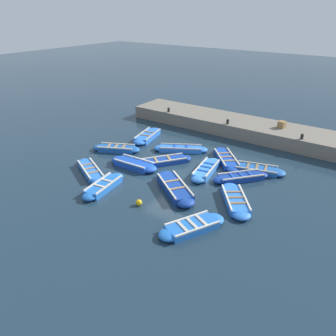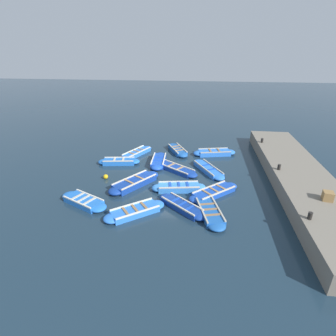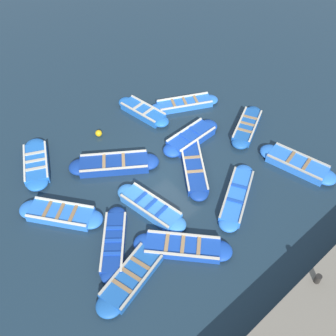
{
  "view_description": "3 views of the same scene",
  "coord_description": "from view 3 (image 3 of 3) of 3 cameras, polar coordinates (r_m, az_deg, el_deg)",
  "views": [
    {
      "loc": [
        14.32,
        10.0,
        8.94
      ],
      "look_at": [
        0.29,
        0.05,
        0.44
      ],
      "focal_mm": 35.0,
      "sensor_mm": 36.0,
      "label": 1
    },
    {
      "loc": [
        -2.36,
        16.14,
        8.1
      ],
      "look_at": [
        -0.25,
        -0.75,
        0.35
      ],
      "focal_mm": 28.0,
      "sensor_mm": 36.0,
      "label": 2
    },
    {
      "loc": [
        -8.87,
        7.53,
        12.79
      ],
      "look_at": [
        -0.07,
        -0.19,
        0.18
      ],
      "focal_mm": 42.0,
      "sensor_mm": 36.0,
      "label": 3
    }
  ],
  "objects": [
    {
      "name": "boat_broadside",
      "position": [
        15.82,
        -2.52,
        -5.75
      ],
      "size": [
        3.47,
        1.36,
        0.44
      ],
      "color": "#3884E0",
      "rests_on": "ground"
    },
    {
      "name": "boat_mid_row",
      "position": [
        16.45,
        9.95,
        -4.05
      ],
      "size": [
        2.51,
        3.61,
        0.38
      ],
      "color": "blue",
      "rests_on": "ground"
    },
    {
      "name": "boat_near_quay",
      "position": [
        20.61,
        2.41,
        9.28
      ],
      "size": [
        2.31,
        3.58,
        0.38
      ],
      "color": "blue",
      "rests_on": "ground"
    },
    {
      "name": "boat_inner_gap",
      "position": [
        17.32,
        3.69,
        0.17
      ],
      "size": [
        3.6,
        2.89,
        0.38
      ],
      "color": "navy",
      "rests_on": "ground"
    },
    {
      "name": "boat_end_of_row",
      "position": [
        17.49,
        -7.82,
        0.54
      ],
      "size": [
        3.07,
        3.8,
        0.47
      ],
      "color": "navy",
      "rests_on": "ground"
    },
    {
      "name": "boat_bow_out",
      "position": [
        18.38,
        -18.58,
        0.65
      ],
      "size": [
        3.36,
        2.29,
        0.39
      ],
      "color": "blue",
      "rests_on": "ground"
    },
    {
      "name": "boat_outer_right",
      "position": [
        14.82,
        2.13,
        -11.4
      ],
      "size": [
        3.32,
        3.13,
        0.37
      ],
      "color": "#1947B7",
      "rests_on": "ground"
    },
    {
      "name": "boat_alongside",
      "position": [
        19.56,
        11.4,
        5.9
      ],
      "size": [
        2.16,
        3.3,
        0.42
      ],
      "color": "#1E59AD",
      "rests_on": "ground"
    },
    {
      "name": "buoy_orange_near",
      "position": [
        19.15,
        -10.03,
        4.99
      ],
      "size": [
        0.32,
        0.32,
        0.32
      ],
      "primitive_type": "sphere",
      "color": "#EAB214",
      "rests_on": "ground"
    },
    {
      "name": "boat_centre",
      "position": [
        20.11,
        -3.64,
        8.18
      ],
      "size": [
        3.27,
        1.25,
        0.42
      ],
      "color": "blue",
      "rests_on": "ground"
    },
    {
      "name": "boat_tucked",
      "position": [
        18.28,
        18.25,
        0.54
      ],
      "size": [
        3.66,
        1.7,
        0.44
      ],
      "color": "blue",
      "rests_on": "ground"
    },
    {
      "name": "ground_plane",
      "position": [
        17.29,
        -0.63,
        -0.59
      ],
      "size": [
        120.0,
        120.0,
        0.0
      ],
      "primitive_type": "plane",
      "color": "#1C303F"
    },
    {
      "name": "boat_outer_left",
      "position": [
        14.28,
        -5.26,
        -15.46
      ],
      "size": [
        1.76,
        3.51,
        0.36
      ],
      "color": "#1E59AD",
      "rests_on": "ground"
    },
    {
      "name": "boat_drifting",
      "position": [
        16.2,
        -15.29,
        -6.48
      ],
      "size": [
        3.31,
        2.82,
        0.39
      ],
      "color": "blue",
      "rests_on": "ground"
    },
    {
      "name": "boat_stern_in",
      "position": [
        15.03,
        -7.86,
        -10.72
      ],
      "size": [
        3.02,
        2.73,
        0.39
      ],
      "color": "navy",
      "rests_on": "ground"
    },
    {
      "name": "boat_far_corner",
      "position": [
        18.6,
        3.35,
        4.41
      ],
      "size": [
        1.07,
        3.34,
        0.46
      ],
      "color": "#1947B7",
      "rests_on": "ground"
    },
    {
      "name": "bollard_mid_north",
      "position": [
        13.91,
        20.91,
        -14.79
      ],
      "size": [
        0.2,
        0.2,
        0.35
      ],
      "primitive_type": "cylinder",
      "color": "black",
      "rests_on": "quay_wall"
    }
  ]
}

